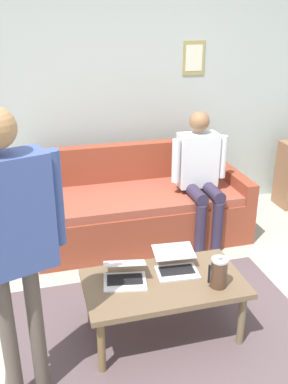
{
  "coord_description": "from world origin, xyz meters",
  "views": [
    {
      "loc": [
        0.85,
        2.27,
        2.13
      ],
      "look_at": [
        0.03,
        -0.78,
        0.8
      ],
      "focal_mm": 40.39,
      "sensor_mm": 36.0,
      "label": 1
    }
  ],
  "objects_px": {
    "couch": "(140,208)",
    "french_press": "(219,272)",
    "coffee_table": "(164,287)",
    "laptop_center": "(176,265)",
    "person_seated": "(200,171)",
    "laptop_left": "(125,275)",
    "person_standing": "(9,230)"
  },
  "relations": [
    {
      "from": "couch",
      "to": "laptop_left",
      "type": "xyz_separation_m",
      "value": [
        0.46,
        1.39,
        0.18
      ]
    },
    {
      "from": "coffee_table",
      "to": "person_standing",
      "type": "distance_m",
      "value": 1.22
    },
    {
      "from": "person_standing",
      "to": "laptop_center",
      "type": "bearing_deg",
      "value": -158.4
    },
    {
      "from": "laptop_left",
      "to": "couch",
      "type": "bearing_deg",
      "value": -108.43
    },
    {
      "from": "coffee_table",
      "to": "laptop_center",
      "type": "relative_size",
      "value": 3.26
    },
    {
      "from": "couch",
      "to": "person_seated",
      "type": "relative_size",
      "value": 1.62
    },
    {
      "from": "coffee_table",
      "to": "person_seated",
      "type": "relative_size",
      "value": 0.85
    },
    {
      "from": "couch",
      "to": "coffee_table",
      "type": "xyz_separation_m",
      "value": [
        0.21,
        1.47,
        0.09
      ]
    },
    {
      "from": "couch",
      "to": "laptop_center",
      "type": "bearing_deg",
      "value": 86.33
    },
    {
      "from": "laptop_left",
      "to": "laptop_center",
      "type": "distance_m",
      "value": 0.38
    },
    {
      "from": "french_press",
      "to": "coffee_table",
      "type": "bearing_deg",
      "value": -24.07
    },
    {
      "from": "coffee_table",
      "to": "person_standing",
      "type": "relative_size",
      "value": 0.63
    },
    {
      "from": "couch",
      "to": "french_press",
      "type": "xyz_separation_m",
      "value": [
        -0.12,
        1.62,
        0.24
      ]
    },
    {
      "from": "laptop_left",
      "to": "french_press",
      "type": "height_order",
      "value": "french_press"
    },
    {
      "from": "couch",
      "to": "person_standing",
      "type": "relative_size",
      "value": 1.19
    },
    {
      "from": "laptop_center",
      "to": "person_seated",
      "type": "distance_m",
      "value": 1.32
    },
    {
      "from": "laptop_left",
      "to": "french_press",
      "type": "relative_size",
      "value": 1.39
    },
    {
      "from": "coffee_table",
      "to": "laptop_left",
      "type": "relative_size",
      "value": 3.28
    },
    {
      "from": "person_seated",
      "to": "french_press",
      "type": "bearing_deg",
      "value": 73.27
    },
    {
      "from": "person_standing",
      "to": "person_seated",
      "type": "relative_size",
      "value": 1.36
    },
    {
      "from": "coffee_table",
      "to": "laptop_center",
      "type": "xyz_separation_m",
      "value": [
        -0.12,
        -0.11,
        0.09
      ]
    },
    {
      "from": "coffee_table",
      "to": "laptop_left",
      "type": "distance_m",
      "value": 0.28
    },
    {
      "from": "person_standing",
      "to": "person_seated",
      "type": "height_order",
      "value": "person_standing"
    },
    {
      "from": "couch",
      "to": "person_standing",
      "type": "bearing_deg",
      "value": 57.38
    },
    {
      "from": "french_press",
      "to": "laptop_left",
      "type": "bearing_deg",
      "value": -20.9
    },
    {
      "from": "couch",
      "to": "person_seated",
      "type": "xyz_separation_m",
      "value": [
        -0.54,
        0.23,
        0.42
      ]
    },
    {
      "from": "french_press",
      "to": "couch",
      "type": "bearing_deg",
      "value": -85.73
    },
    {
      "from": "coffee_table",
      "to": "person_seated",
      "type": "height_order",
      "value": "person_seated"
    },
    {
      "from": "couch",
      "to": "coffee_table",
      "type": "relative_size",
      "value": 1.91
    },
    {
      "from": "laptop_center",
      "to": "person_standing",
      "type": "xyz_separation_m",
      "value": [
        1.05,
        0.42,
        0.63
      ]
    },
    {
      "from": "person_standing",
      "to": "french_press",
      "type": "bearing_deg",
      "value": -172.78
    },
    {
      "from": "laptop_left",
      "to": "laptop_center",
      "type": "relative_size",
      "value": 0.99
    }
  ]
}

